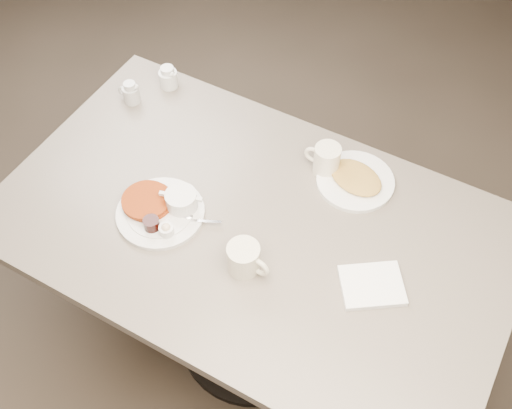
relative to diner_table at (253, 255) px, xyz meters
The scene contains 9 objects.
room 0.82m from the diner_table, ahead, with size 7.04×8.04×2.84m.
diner_table is the anchor object (origin of this frame).
main_plate 0.33m from the diner_table, 159.52° to the right, with size 0.34×0.33×0.07m.
coffee_mug_near 0.26m from the diner_table, 68.94° to the right, with size 0.13×0.10×0.09m.
napkin 0.42m from the diner_table, ahead, with size 0.21×0.20×0.02m.
coffee_mug_far 0.37m from the diner_table, 71.82° to the left, with size 0.12×0.08×0.10m.
creamer_left 0.69m from the diner_table, 157.90° to the left, with size 0.08×0.07×0.08m.
creamer_right 0.69m from the diner_table, 145.52° to the left, with size 0.09×0.07×0.08m.
hash_plate 0.39m from the diner_table, 55.58° to the left, with size 0.30×0.30×0.04m.
Camera 1 is at (0.52, -0.91, 2.22)m, focal length 43.53 mm.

